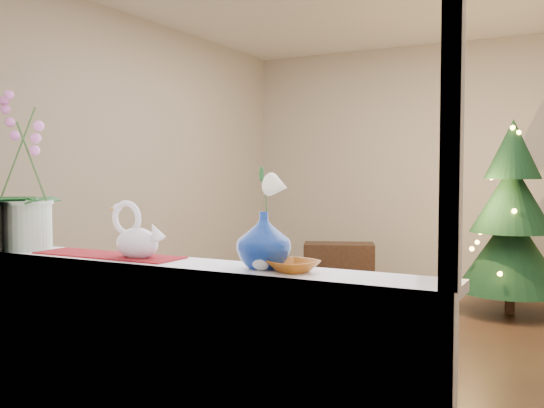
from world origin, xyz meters
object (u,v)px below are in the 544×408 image
(swan, at_px, (137,231))
(blue_vase, at_px, (264,236))
(paperweight, at_px, (261,260))
(xmas_tree, at_px, (512,217))
(amber_dish, at_px, (293,267))
(orchid_pot, at_px, (24,169))
(side_table, at_px, (339,269))

(swan, relative_size, blue_vase, 1.09)
(blue_vase, distance_m, paperweight, 0.10)
(paperweight, distance_m, xmas_tree, 3.92)
(blue_vase, bearing_deg, amber_dish, -10.41)
(orchid_pot, bearing_deg, side_table, 89.48)
(paperweight, bearing_deg, xmas_tree, 83.47)
(paperweight, bearing_deg, side_table, 107.35)
(swan, bearing_deg, paperweight, 15.65)
(amber_dish, relative_size, xmas_tree, 0.08)
(blue_vase, xyz_separation_m, side_table, (-1.22, 3.89, -0.77))
(orchid_pot, relative_size, side_table, 1.04)
(orchid_pot, height_order, side_table, orchid_pot)
(xmas_tree, distance_m, side_table, 1.79)
(side_table, bearing_deg, swan, -102.58)
(side_table, bearing_deg, xmas_tree, -23.31)
(swan, xyz_separation_m, side_table, (-0.63, 3.91, -0.76))
(blue_vase, distance_m, amber_dish, 0.17)
(xmas_tree, bearing_deg, amber_dish, -94.87)
(orchid_pot, xyz_separation_m, amber_dish, (1.38, -0.00, -0.35))
(amber_dish, height_order, side_table, amber_dish)
(blue_vase, bearing_deg, paperweight, -71.49)
(orchid_pot, relative_size, swan, 2.79)
(paperweight, xyz_separation_m, amber_dish, (0.12, 0.03, -0.02))
(paperweight, distance_m, side_table, 4.19)
(orchid_pot, distance_m, side_table, 4.05)
(paperweight, xyz_separation_m, side_table, (-1.23, 3.95, -0.69))
(paperweight, height_order, xmas_tree, xmas_tree)
(side_table, bearing_deg, orchid_pot, -112.21)
(orchid_pot, height_order, amber_dish, orchid_pot)
(swan, bearing_deg, side_table, 117.68)
(blue_vase, height_order, paperweight, blue_vase)
(xmas_tree, xyz_separation_m, side_table, (-1.68, 0.05, -0.61))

